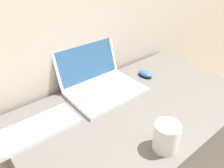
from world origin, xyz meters
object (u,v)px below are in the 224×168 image
object	(u,v)px
computer_mouse	(145,74)
external_keyboard	(27,133)
drink_cup	(166,136)
laptop	(99,81)

from	to	relation	value
computer_mouse	external_keyboard	bearing A→B (deg)	-177.48
drink_cup	external_keyboard	bearing A→B (deg)	133.92
laptop	external_keyboard	size ratio (longest dim) A/B	0.89
laptop	external_keyboard	world-z (taller)	laptop
drink_cup	computer_mouse	xyz separation A→B (m)	(0.34, 0.43, -0.05)
computer_mouse	external_keyboard	world-z (taller)	computer_mouse
drink_cup	external_keyboard	distance (m)	0.55
drink_cup	computer_mouse	size ratio (longest dim) A/B	1.19
laptop	drink_cup	bearing A→B (deg)	-96.15
laptop	external_keyboard	xyz separation A→B (m)	(-0.43, -0.09, -0.04)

